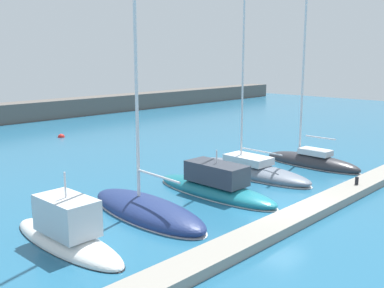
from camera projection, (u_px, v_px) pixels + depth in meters
ground_plane at (280, 210)px, 23.16m from camera, size 120.00×120.00×0.00m
dock_pier at (306, 212)px, 22.12m from camera, size 26.57×1.49×0.44m
motorboat_white_nearest at (66, 234)px, 18.82m from camera, size 2.02×7.38×3.55m
sailboat_navy_second at (146, 208)px, 22.33m from camera, size 3.31×8.39×17.25m
motorboat_teal_third at (215, 186)px, 25.65m from camera, size 2.45×8.48×2.83m
sailboat_slate_fourth at (250, 169)px, 29.87m from camera, size 3.01×9.26×15.49m
sailboat_charcoal_fifth at (312, 161)px, 32.30m from camera, size 2.17×7.37×14.01m
mooring_buoy_red at (61, 137)px, 43.54m from camera, size 0.65×0.65×0.65m
dock_bollard at (357, 181)px, 26.06m from camera, size 0.20×0.20×0.44m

